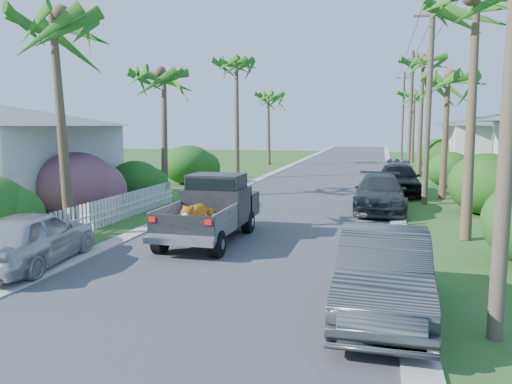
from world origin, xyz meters
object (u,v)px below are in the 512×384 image
(palm_r_b, at_px, (448,76))
(parked_car_rm, at_px, (380,194))
(pickup_truck, at_px, (214,207))
(palm_l_b, at_px, (163,73))
(parked_car_ln, at_px, (32,239))
(house_right_far, at_px, (511,145))
(palm_l_c, at_px, (237,61))
(palm_l_a, at_px, (56,16))
(utility_pole_c, at_px, (411,112))
(palm_r_d, at_px, (415,92))
(palm_r_c, at_px, (423,59))
(parked_car_rd, at_px, (397,166))
(utility_pole_b, at_px, (429,103))
(palm_l_d, at_px, (269,94))
(parked_car_rf, at_px, (399,179))
(parked_car_rn, at_px, (383,274))
(utility_pole_d, at_px, (403,116))

(palm_r_b, bearing_deg, parked_car_rm, -124.68)
(pickup_truck, bearing_deg, palm_l_b, 123.57)
(parked_car_ln, bearing_deg, house_right_far, -127.97)
(palm_l_c, bearing_deg, palm_l_a, -90.60)
(palm_l_b, xyz_separation_m, utility_pole_c, (12.40, 16.00, -1.55))
(palm_r_b, xyz_separation_m, palm_r_d, (-0.10, 25.00, 0.79))
(palm_r_c, bearing_deg, parked_car_rd, 133.67)
(parked_car_rm, distance_m, palm_r_c, 17.21)
(utility_pole_b, bearing_deg, pickup_truck, -128.50)
(palm_r_b, bearing_deg, palm_l_a, -136.85)
(parked_car_ln, relative_size, palm_l_c, 0.47)
(pickup_truck, distance_m, palm_l_d, 30.85)
(parked_car_ln, distance_m, house_right_far, 35.16)
(palm_r_b, relative_size, utility_pole_c, 0.80)
(parked_car_rm, xyz_separation_m, utility_pole_b, (2.00, 2.34, 3.85))
(parked_car_rm, xyz_separation_m, palm_r_d, (2.90, 29.34, 5.98))
(utility_pole_b, bearing_deg, palm_l_a, -139.72)
(pickup_truck, distance_m, palm_l_a, 7.62)
(parked_car_ln, height_order, house_right_far, house_right_far)
(palm_l_d, bearing_deg, palm_l_c, -87.61)
(palm_r_b, bearing_deg, parked_car_rf, 152.76)
(pickup_truck, xyz_separation_m, palm_l_b, (-5.28, 7.95, 5.14))
(parked_car_rf, bearing_deg, pickup_truck, -120.35)
(palm_l_b, xyz_separation_m, palm_r_d, (13.30, 28.00, 0.59))
(parked_car_rd, xyz_separation_m, house_right_far, (8.21, 2.52, 1.53))
(palm_l_b, xyz_separation_m, palm_r_b, (13.40, 3.00, -0.20))
(palm_r_b, height_order, palm_r_c, palm_r_c)
(palm_r_c, bearing_deg, palm_r_d, 88.77)
(palm_l_c, bearing_deg, parked_car_rd, 26.94)
(palm_r_d, bearing_deg, parked_car_rd, -97.79)
(parked_car_rm, height_order, utility_pole_b, utility_pole_b)
(parked_car_rm, xyz_separation_m, palm_r_b, (3.00, 4.34, 5.20))
(parked_car_rn, height_order, palm_r_b, palm_r_b)
(pickup_truck, xyz_separation_m, palm_r_d, (8.02, 35.95, 5.73))
(parked_car_rf, distance_m, palm_r_b, 5.62)
(parked_car_rm, bearing_deg, parked_car_ln, -129.26)
(utility_pole_c, bearing_deg, palm_r_c, -73.30)
(parked_car_rf, distance_m, palm_l_c, 14.02)
(parked_car_rf, bearing_deg, utility_pole_c, 81.34)
(parked_car_rn, bearing_deg, palm_r_b, 80.44)
(pickup_truck, xyz_separation_m, utility_pole_c, (7.12, 23.95, 3.59))
(palm_l_b, height_order, palm_r_d, palm_r_d)
(parked_car_ln, height_order, utility_pole_d, utility_pole_d)
(palm_l_d, height_order, utility_pole_d, utility_pole_d)
(utility_pole_b, bearing_deg, palm_r_d, 88.09)
(parked_car_rf, height_order, utility_pole_b, utility_pole_b)
(pickup_truck, xyz_separation_m, parked_car_rm, (5.12, 6.62, -0.26))
(palm_l_d, bearing_deg, utility_pole_b, -60.05)
(parked_car_rm, relative_size, palm_r_b, 0.72)
(palm_l_a, relative_size, palm_l_c, 0.89)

